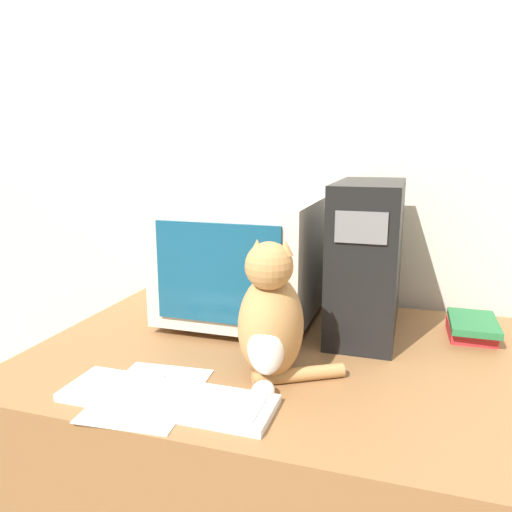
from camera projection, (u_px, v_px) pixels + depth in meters
wall_back at (324, 147)px, 1.76m from camera, size 7.00×0.05×2.50m
desk at (282, 463)px, 1.45m from camera, size 1.35×0.97×0.70m
crt_monitor at (245, 258)px, 1.59m from camera, size 0.45×0.47×0.39m
computer_tower at (367, 258)px, 1.47m from camera, size 0.19×0.42×0.45m
keyboard at (167, 398)px, 1.09m from camera, size 0.48×0.15×0.02m
cat at (271, 321)px, 1.18m from camera, size 0.27×0.27×0.34m
book_stack at (472, 328)px, 1.46m from camera, size 0.14×0.21×0.05m
pen at (135, 378)px, 1.19m from camera, size 0.14×0.06×0.01m
paper_sheet at (149, 394)px, 1.12m from camera, size 0.23×0.31×0.00m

